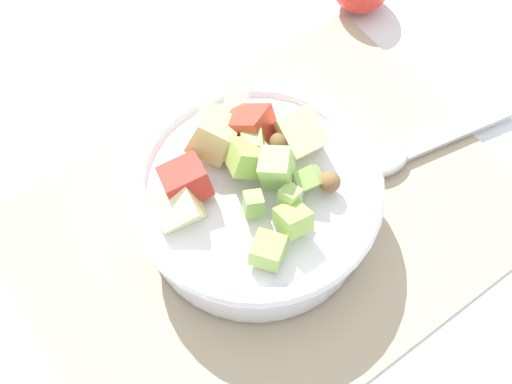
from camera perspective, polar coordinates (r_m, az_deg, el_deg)
ground_plane at (r=0.64m, az=1.22°, el=-2.87°), size 2.40×2.40×0.00m
placemat at (r=0.63m, az=1.22°, el=-2.75°), size 0.48×0.35×0.01m
salad_bowl at (r=0.59m, az=-0.07°, el=-0.32°), size 0.23×0.23×0.12m
serving_spoon at (r=0.68m, az=13.76°, el=3.75°), size 0.19×0.06×0.01m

